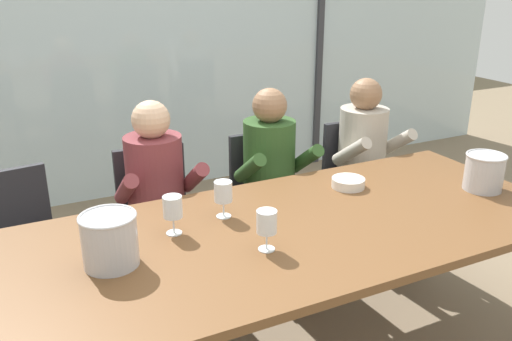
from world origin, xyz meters
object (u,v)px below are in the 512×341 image
Objects in this scene: ice_bucket_secondary at (484,171)px; chair_right_of_center at (357,175)px; tasting_bowl at (348,183)px; chair_center at (267,191)px; person_maroon_top at (160,194)px; person_beige_jumper at (369,157)px; dining_table at (290,239)px; chair_near_curtain at (17,242)px; wine_glass_by_left_taster at (267,224)px; wine_glass_near_bucket at (173,209)px; chair_left_of_center at (157,211)px; ice_bucket_primary at (110,239)px; person_olive_shirt at (275,174)px; wine_glass_center_pour at (223,192)px.

chair_right_of_center is at bearing 92.10° from ice_bucket_secondary.
chair_right_of_center is 4.31× the size of ice_bucket_secondary.
chair_right_of_center is at bearing 49.66° from tasting_bowl.
chair_center is 1.00× the size of chair_right_of_center.
chair_right_of_center is 1.45m from person_maroon_top.
dining_table is at bearing -145.19° from person_beige_jumper.
chair_near_curtain is (-1.11, 0.94, -0.20)m from dining_table.
chair_center is at bearing 62.42° from wine_glass_by_left_taster.
person_maroon_top is 1.44m from person_beige_jumper.
chair_right_of_center is 5.05× the size of wine_glass_by_left_taster.
dining_table is 0.55m from wine_glass_near_bucket.
wine_glass_by_left_taster is 0.43m from wine_glass_near_bucket.
dining_table is 3.02× the size of chair_center.
person_beige_jumper is at bearing 92.24° from ice_bucket_secondary.
chair_left_of_center is 5.05× the size of wine_glass_near_bucket.
tasting_bowl is (-0.61, 0.33, -0.07)m from ice_bucket_secondary.
dining_table is 3.02× the size of chair_right_of_center.
dining_table is at bearing -68.81° from chair_left_of_center.
ice_bucket_primary reaches higher than chair_center.
ice_bucket_secondary is at bearing -2.63° from ice_bucket_primary.
chair_left_of_center is 4.31× the size of ice_bucket_secondary.
dining_table is at bearing -113.19° from person_olive_shirt.
dining_table is 15.26× the size of wine_glass_center_pour.
chair_center is at bearing 165.96° from person_beige_jumper.
chair_right_of_center is 5.05× the size of tasting_bowl.
ice_bucket_primary reaches higher than tasting_bowl.
chair_left_of_center is (-0.34, 0.99, -0.20)m from dining_table.
person_olive_shirt reaches higher than ice_bucket_primary.
person_olive_shirt is 1.10m from wine_glass_near_bucket.
dining_table is 0.81m from ice_bucket_primary.
tasting_bowl is (0.14, -0.56, 0.11)m from person_olive_shirt.
wine_glass_near_bucket is 0.27m from wine_glass_center_pour.
ice_bucket_primary is (-0.43, -0.80, 0.20)m from person_maroon_top.
person_beige_jumper reaches higher than wine_glass_by_left_taster.
tasting_bowl is 1.00m from wine_glass_near_bucket.
ice_bucket_primary reaches higher than wine_glass_near_bucket.
chair_near_curtain is at bearing 174.39° from person_beige_jumper.
chair_center is 1.03m from wine_glass_center_pour.
ice_bucket_secondary reaches higher than chair_near_curtain.
person_maroon_top and person_olive_shirt have the same top height.
wine_glass_by_left_taster is (0.15, -1.13, 0.38)m from chair_left_of_center.
person_beige_jumper reaches higher than chair_center.
chair_center is at bearing 38.86° from ice_bucket_primary.
tasting_bowl is at bearing 3.25° from wine_glass_center_pour.
ice_bucket_primary reaches higher than chair_near_curtain.
dining_table is 1.13m from ice_bucket_secondary.
ice_bucket_secondary is (0.73, -1.03, 0.36)m from chair_center.
wine_glass_near_bucket is (-0.29, 0.31, 0.00)m from wine_glass_by_left_taster.
wine_glass_center_pour is (-0.61, -0.74, 0.38)m from chair_center.
chair_right_of_center is at bearing 26.32° from ice_bucket_primary.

